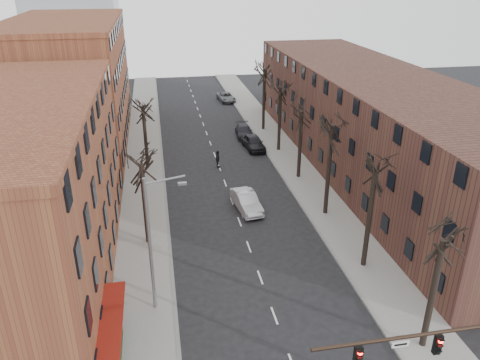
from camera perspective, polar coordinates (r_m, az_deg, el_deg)
sidewalk_left at (r=52.83m, az=-11.61°, el=2.16°), size 4.00×90.00×0.15m
sidewalk_right at (r=54.68m, az=5.38°, el=3.33°), size 4.00×90.00×0.15m
building_left_near at (r=33.53m, az=-26.36°, el=-2.17°), size 12.00×26.00×12.00m
building_left_far at (r=60.23m, az=-19.88°, el=10.86°), size 12.00×28.00×14.00m
building_right at (r=51.46m, az=15.78°, el=6.96°), size 12.00×50.00×10.00m
tree_right_a at (r=29.96m, az=21.28°, el=-18.35°), size 5.20×5.20×10.00m
tree_right_b at (r=35.38m, az=14.77°, el=-10.10°), size 5.20×5.20×10.80m
tree_right_c at (r=41.63m, az=10.31°, el=-4.10°), size 5.20×5.20×11.60m
tree_right_d at (r=48.40m, az=7.11°, el=0.30°), size 5.20×5.20×10.00m
tree_right_e at (r=55.50m, az=4.71°, el=3.59°), size 5.20×5.20×10.80m
tree_right_f at (r=62.82m, az=2.84°, el=6.13°), size 5.20×5.20×11.60m
tree_left_a at (r=37.57m, az=-11.08°, el=-7.51°), size 5.20×5.20×9.50m
tree_left_b at (r=51.91m, az=-11.16°, el=1.71°), size 5.20×5.20×9.50m
signal_mast_arm at (r=23.13m, az=24.65°, el=-19.18°), size 8.14×0.30×7.20m
streetlight at (r=28.12m, az=-10.64°, el=-7.20°), size 2.45×0.22×9.03m
silver_sedan at (r=41.35m, az=0.78°, el=-2.63°), size 2.31×5.02×1.59m
parked_car_near at (r=55.57m, az=1.66°, el=4.61°), size 2.42×5.07×1.67m
parked_car_mid at (r=59.96m, az=0.48°, el=5.97°), size 2.30×4.95×1.40m
parked_car_far at (r=76.96m, az=-1.68°, el=10.08°), size 2.78×5.15×1.37m
pedestrian_b at (r=29.34m, az=-15.15°, el=-15.85°), size 0.94×0.80×1.68m
pedestrian_crossing at (r=50.20m, az=-2.74°, el=2.55°), size 0.63×1.19×1.93m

